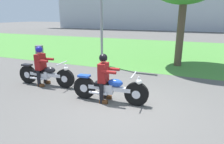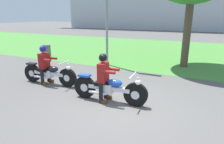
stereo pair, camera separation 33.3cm
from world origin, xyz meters
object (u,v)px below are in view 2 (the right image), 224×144
object	(u,v)px
rider_lead	(104,74)
rider_follow	(45,62)
motorcycle_follow	(49,74)
trash_can	(47,52)
motorcycle_lead	(109,88)

from	to	relation	value
rider_lead	rider_follow	size ratio (longest dim) A/B	1.00
motorcycle_follow	trash_can	size ratio (longest dim) A/B	2.80
trash_can	rider_lead	bearing A→B (deg)	-33.45
motorcycle_follow	rider_lead	bearing A→B (deg)	-13.80
motorcycle_lead	motorcycle_follow	xyz separation A→B (m)	(-2.65, 0.43, -0.00)
motorcycle_lead	rider_lead	bearing A→B (deg)	179.23
rider_follow	trash_can	world-z (taller)	rider_follow
motorcycle_lead	motorcycle_follow	bearing A→B (deg)	167.01
rider_lead	motorcycle_follow	bearing A→B (deg)	166.20
motorcycle_follow	rider_follow	world-z (taller)	rider_follow
rider_follow	trash_can	size ratio (longest dim) A/B	1.76
motorcycle_lead	rider_follow	bearing A→B (deg)	167.72
motorcycle_lead	trash_can	world-z (taller)	motorcycle_lead
trash_can	motorcycle_lead	bearing A→B (deg)	-32.64
rider_lead	trash_can	distance (m)	6.95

